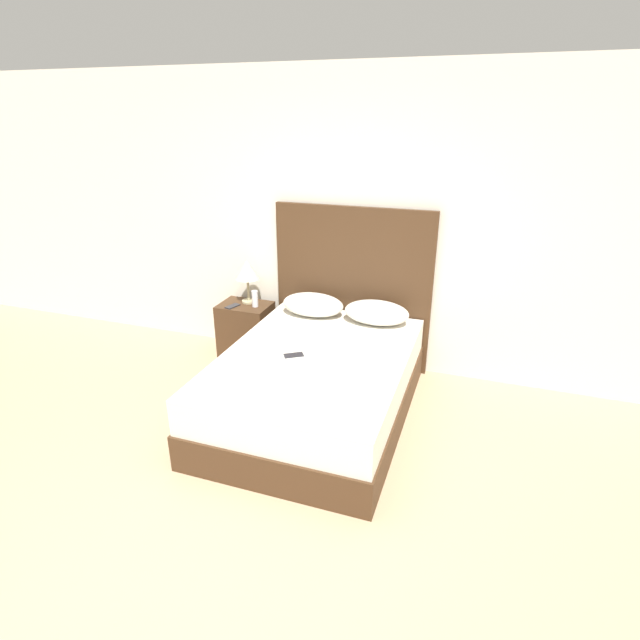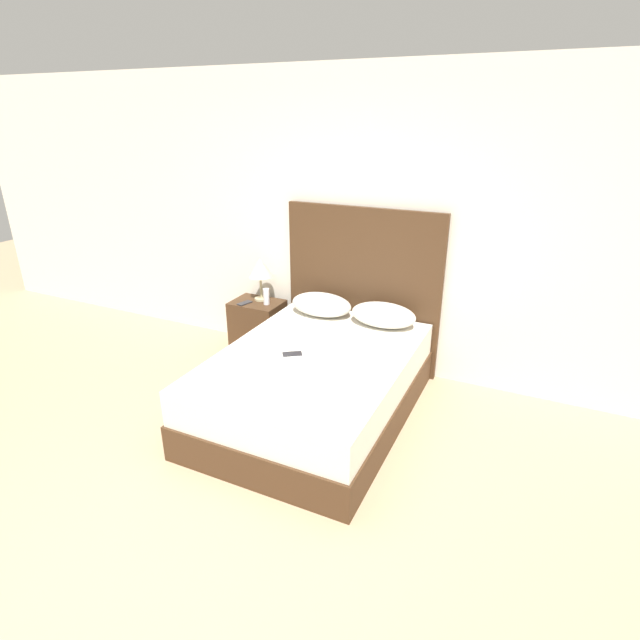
# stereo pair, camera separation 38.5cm
# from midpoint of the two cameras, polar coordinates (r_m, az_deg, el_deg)

# --- Properties ---
(ground_plane) EXTENTS (16.00, 16.00, 0.00)m
(ground_plane) POSITION_cam_midpoint_polar(r_m,az_deg,el_deg) (3.15, -10.99, -24.81)
(ground_plane) COLOR tan
(wall_back) EXTENTS (10.00, 0.06, 2.70)m
(wall_back) POSITION_cam_midpoint_polar(r_m,az_deg,el_deg) (4.62, 7.49, 10.57)
(wall_back) COLOR silver
(wall_back) RESTS_ON ground_plane
(bed) EXTENTS (1.42, 1.98, 0.56)m
(bed) POSITION_cam_midpoint_polar(r_m,az_deg,el_deg) (4.03, 2.15, -7.52)
(bed) COLOR #422B19
(bed) RESTS_ON ground_plane
(headboard) EXTENTS (1.49, 0.05, 1.53)m
(headboard) POSITION_cam_midpoint_polar(r_m,az_deg,el_deg) (4.70, 7.16, 3.41)
(headboard) COLOR #422B19
(headboard) RESTS_ON ground_plane
(pillow_left) EXTENTS (0.58, 0.35, 0.20)m
(pillow_left) POSITION_cam_midpoint_polar(r_m,az_deg,el_deg) (4.61, 2.55, 1.74)
(pillow_left) COLOR silver
(pillow_left) RESTS_ON bed
(pillow_right) EXTENTS (0.58, 0.35, 0.20)m
(pillow_right) POSITION_cam_midpoint_polar(r_m,az_deg,el_deg) (4.43, 9.73, 0.53)
(pillow_right) COLOR silver
(pillow_right) RESTS_ON bed
(phone_on_bed) EXTENTS (0.16, 0.14, 0.01)m
(phone_on_bed) POSITION_cam_midpoint_polar(r_m,az_deg,el_deg) (3.89, -0.37, -3.95)
(phone_on_bed) COLOR #232328
(phone_on_bed) RESTS_ON bed
(nightstand) EXTENTS (0.50, 0.37, 0.56)m
(nightstand) POSITION_cam_midpoint_polar(r_m,az_deg,el_deg) (5.09, -4.96, -0.88)
(nightstand) COLOR #422B19
(nightstand) RESTS_ON ground_plane
(table_lamp) EXTENTS (0.25, 0.25, 0.43)m
(table_lamp) POSITION_cam_midpoint_polar(r_m,az_deg,el_deg) (4.93, -4.65, 5.83)
(table_lamp) COLOR tan
(table_lamp) RESTS_ON nightstand
(phone_on_nightstand) EXTENTS (0.11, 0.16, 0.01)m
(phone_on_nightstand) POSITION_cam_midpoint_polar(r_m,az_deg,el_deg) (4.95, -6.43, 1.90)
(phone_on_nightstand) COLOR #232328
(phone_on_nightstand) RESTS_ON nightstand
(toiletry_bottle) EXTENTS (0.06, 0.06, 0.16)m
(toiletry_bottle) POSITION_cam_midpoint_polar(r_m,az_deg,el_deg) (4.89, -3.92, 2.65)
(toiletry_bottle) COLOR silver
(toiletry_bottle) RESTS_ON nightstand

